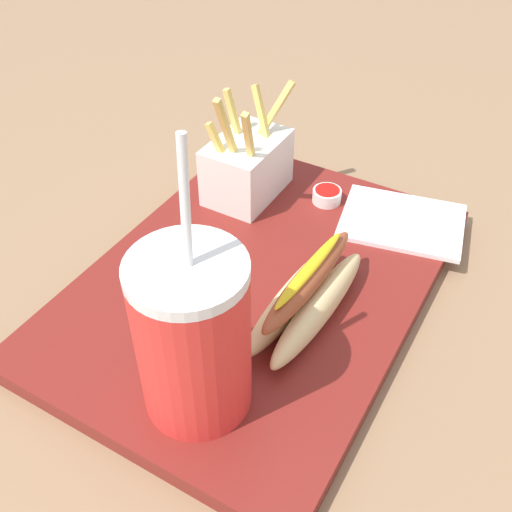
% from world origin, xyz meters
% --- Properties ---
extents(ground_plane, '(2.40, 2.40, 0.02)m').
position_xyz_m(ground_plane, '(0.00, 0.00, -0.01)').
color(ground_plane, '#8C6B4C').
extents(food_tray, '(0.45, 0.33, 0.02)m').
position_xyz_m(food_tray, '(0.00, 0.00, 0.01)').
color(food_tray, maroon).
rests_on(food_tray, ground_plane).
extents(soda_cup, '(0.09, 0.09, 0.25)m').
position_xyz_m(soda_cup, '(-0.15, -0.03, 0.10)').
color(soda_cup, red).
rests_on(soda_cup, food_tray).
extents(fries_basket, '(0.11, 0.07, 0.15)m').
position_xyz_m(fries_basket, '(0.13, 0.09, 0.06)').
color(fries_basket, white).
rests_on(fries_basket, food_tray).
extents(hot_dog_1, '(0.18, 0.06, 0.07)m').
position_xyz_m(hot_dog_1, '(-0.02, -0.07, 0.05)').
color(hot_dog_1, '#E5C689').
rests_on(hot_dog_1, food_tray).
extents(ketchup_cup_1, '(0.03, 0.03, 0.02)m').
position_xyz_m(ketchup_cup_1, '(0.16, -0.01, 0.03)').
color(ketchup_cup_1, white).
rests_on(ketchup_cup_1, food_tray).
extents(napkin_stack, '(0.13, 0.16, 0.01)m').
position_xyz_m(napkin_stack, '(0.16, -0.10, 0.02)').
color(napkin_stack, white).
rests_on(napkin_stack, food_tray).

